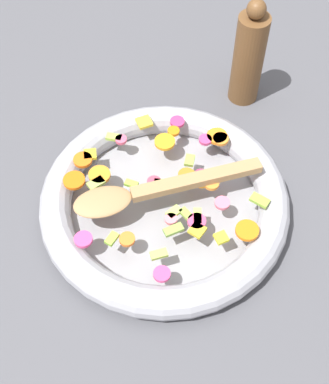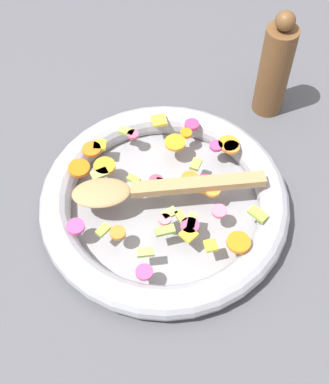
% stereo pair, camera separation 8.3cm
% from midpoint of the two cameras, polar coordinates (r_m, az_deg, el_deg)
% --- Properties ---
extents(ground_plane, '(4.00, 4.00, 0.00)m').
position_cam_midpoint_polar(ground_plane, '(0.87, 2.72, -2.07)').
color(ground_plane, '#4C4C51').
extents(skillet, '(0.40, 0.40, 0.05)m').
position_cam_midpoint_polar(skillet, '(0.86, 2.78, -1.27)').
color(skillet, gray).
rests_on(skillet, ground_plane).
extents(chopped_vegetables, '(0.31, 0.32, 0.01)m').
position_cam_midpoint_polar(chopped_vegetables, '(0.84, 2.98, 0.80)').
color(chopped_vegetables, orange).
rests_on(chopped_vegetables, skillet).
extents(wooden_spoon, '(0.30, 0.07, 0.01)m').
position_cam_midpoint_polar(wooden_spoon, '(0.82, 1.12, 0.15)').
color(wooden_spoon, '#A87F51').
rests_on(wooden_spoon, chopped_vegetables).
extents(pepper_mill, '(0.06, 0.06, 0.21)m').
position_cam_midpoint_polar(pepper_mill, '(0.98, 14.15, 12.53)').
color(pepper_mill, brown).
rests_on(pepper_mill, ground_plane).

